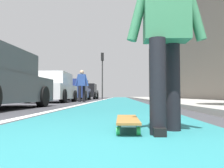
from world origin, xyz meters
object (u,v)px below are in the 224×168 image
Objects in this scene: parked_car_far at (76,90)px; traffic_light at (102,67)px; parked_car_end at (87,92)px; pedestrian_distant at (82,84)px; skateboard at (127,120)px; skater_person at (166,28)px; parked_car_mid at (53,88)px.

parked_car_far is 7.56m from traffic_light.
pedestrian_distant is at bearing -173.58° from parked_car_end.
pedestrian_distant is (-4.77, -1.20, 0.25)m from parked_car_far.
skateboard is 22.65m from traffic_light.
parked_car_far is 4.93m from pedestrian_distant.
skater_person is 10.61m from parked_car_mid.
traffic_light is at bearing 5.84° from skater_person.
parked_car_end is at bearing 112.07° from traffic_light.
parked_car_far is 6.41m from parked_car_end.
parked_car_far is at bearing 13.40° from skater_person.
pedestrian_distant reaches higher than skateboard.
parked_car_mid is 12.01m from parked_car_end.
skateboard is 0.50× the size of pedestrian_distant.
parked_car_far is at bearing -1.22° from parked_car_mid.
skateboard is at bearing -171.10° from parked_car_end.
skater_person is 15.93m from parked_car_far.
skateboard is 0.19× the size of parked_car_far.
parked_car_far is at bearing -179.47° from parked_car_end.
parked_car_mid is 12.94m from traffic_light.
skateboard is 0.18× the size of traffic_light.
traffic_light reaches higher than parked_car_end.
pedestrian_distant is at bearing -57.86° from parked_car_mid.
parked_car_far is at bearing 14.10° from pedestrian_distant.
pedestrian_distant reaches higher than parked_car_end.
pedestrian_distant is (-11.77, 0.20, -2.26)m from traffic_light.
parked_car_mid is at bearing 173.15° from traffic_light.
skateboard is 0.51× the size of skater_person.
skateboard is 15.72m from parked_car_far.
parked_car_end is 0.89× the size of traffic_light.
pedestrian_distant reaches higher than parked_car_far.
pedestrian_distant is at bearing 11.49° from skateboard.
parked_car_mid is 1.58m from pedestrian_distant.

